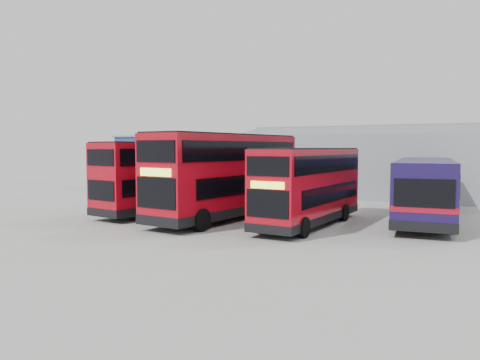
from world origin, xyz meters
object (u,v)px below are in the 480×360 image
maintenance_shed (425,164)px  double_decker_left (169,178)px  single_decker_blue (425,190)px  panel_van (131,176)px  office_block (188,161)px  double_decker_right (309,187)px  double_decker_centre (227,177)px

maintenance_shed → double_decker_left: (-12.69, -17.74, -0.47)m
single_decker_blue → panel_van: 27.14m
office_block → double_decker_right: size_ratio=1.30×
double_decker_left → single_decker_blue: double_decker_left is taller
double_decker_centre → single_decker_blue: (9.77, 4.61, -0.71)m
double_decker_right → double_decker_centre: bearing=-176.2°
maintenance_shed → double_decker_left: size_ratio=2.95×
panel_van → double_decker_centre: bearing=-37.8°
double_decker_centre → single_decker_blue: bearing=31.4°
panel_van → office_block: bearing=58.1°
single_decker_blue → double_decker_centre: bearing=19.3°
double_decker_centre → panel_van: size_ratio=1.99×
double_decker_centre → single_decker_blue: 10.83m
double_decker_right → single_decker_blue: 6.74m
maintenance_shed → double_decker_left: 21.82m
maintenance_shed → double_decker_left: maintenance_shed is taller
office_block → double_decker_left: 18.29m
double_decker_centre → single_decker_blue: size_ratio=0.92×
office_block → single_decker_blue: size_ratio=0.99×
double_decker_right → panel_van: size_ratio=1.65×
double_decker_right → single_decker_blue: double_decker_right is taller
panel_van → double_decker_left: bearing=-44.8°
double_decker_centre → single_decker_blue: double_decker_centre is taller
maintenance_shed → double_decker_centre: maintenance_shed is taller
office_block → double_decker_centre: bearing=-50.0°
double_decker_left → double_decker_centre: bearing=179.1°
office_block → panel_van: size_ratio=2.16×
maintenance_shed → single_decker_blue: (1.54, -13.80, -0.96)m
single_decker_blue → office_block: bearing=-32.5°
maintenance_shed → double_decker_left: bearing=-125.6°
double_decker_left → double_decker_centre: double_decker_centre is taller
double_decker_left → double_decker_centre: (4.47, -0.67, 0.21)m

